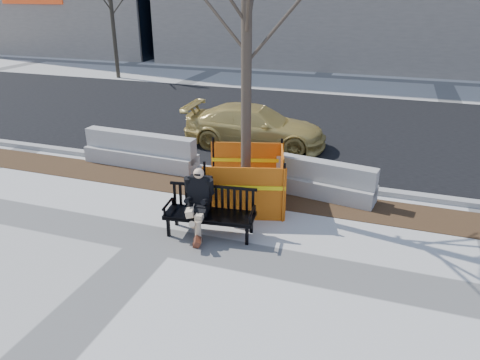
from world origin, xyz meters
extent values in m
plane|color=beige|center=(0.00, 0.00, 0.00)|extent=(120.00, 120.00, 0.00)
cube|color=#47301C|center=(0.00, 2.60, 0.00)|extent=(40.00, 1.20, 0.02)
cube|color=black|center=(0.00, 8.80, 0.00)|extent=(60.00, 10.40, 0.01)
cube|color=#9E9B93|center=(0.00, 3.55, 0.06)|extent=(60.00, 0.25, 0.12)
imported|color=tan|center=(0.09, 5.93, 0.00)|extent=(4.31, 1.94, 1.23)
camera|label=1|loc=(3.88, -6.47, 4.36)|focal=33.62mm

